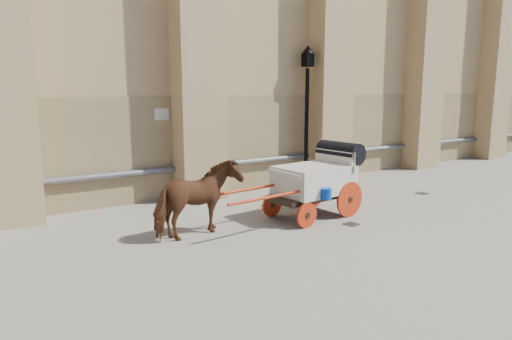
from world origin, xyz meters
TOP-DOWN VIEW (x-y plane):
  - ground at (0.00, 0.00)m, footprint 90.00×90.00m
  - horse at (-2.62, 0.39)m, footprint 2.11×1.25m
  - carriage at (0.72, 0.31)m, footprint 4.30×1.63m
  - street_lamp at (2.92, 3.53)m, footprint 0.43×0.43m
  - drain_grate_near at (0.86, -0.78)m, footprint 0.36×0.36m
  - drain_grate_far at (5.04, 0.41)m, footprint 0.36×0.36m

SIDE VIEW (x-z plane):
  - ground at x=0.00m, z-range 0.00..0.00m
  - drain_grate_near at x=0.86m, z-range 0.00..0.01m
  - drain_grate_far at x=5.04m, z-range 0.00..0.01m
  - horse at x=-2.62m, z-range 0.00..1.67m
  - carriage at x=0.72m, z-range 0.07..1.92m
  - street_lamp at x=2.92m, z-range 0.16..4.76m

